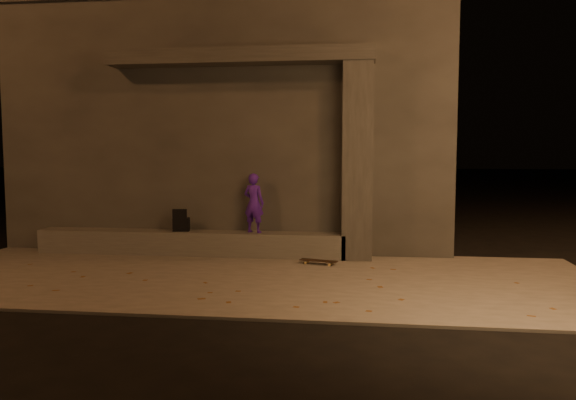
# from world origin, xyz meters

# --- Properties ---
(ground) EXTENTS (120.00, 120.00, 0.00)m
(ground) POSITION_xyz_m (0.00, 0.00, 0.00)
(ground) COLOR black
(ground) RESTS_ON ground
(sidewalk) EXTENTS (11.00, 4.40, 0.04)m
(sidewalk) POSITION_xyz_m (0.00, 2.00, 0.02)
(sidewalk) COLOR #625D56
(sidewalk) RESTS_ON ground
(building) EXTENTS (9.00, 5.10, 5.22)m
(building) POSITION_xyz_m (-1.00, 6.49, 2.61)
(building) COLOR #363431
(building) RESTS_ON ground
(ledge) EXTENTS (6.00, 0.55, 0.45)m
(ledge) POSITION_xyz_m (-1.50, 3.75, 0.27)
(ledge) COLOR #55534D
(ledge) RESTS_ON sidewalk
(column) EXTENTS (0.55, 0.55, 3.60)m
(column) POSITION_xyz_m (1.70, 3.75, 1.84)
(column) COLOR #363431
(column) RESTS_ON sidewalk
(canopy) EXTENTS (5.00, 0.70, 0.28)m
(canopy) POSITION_xyz_m (-0.50, 3.80, 3.78)
(canopy) COLOR #363431
(canopy) RESTS_ON column
(skateboarder) EXTENTS (0.47, 0.38, 1.13)m
(skateboarder) POSITION_xyz_m (-0.24, 3.75, 1.05)
(skateboarder) COLOR #491AAA
(skateboarder) RESTS_ON ledge
(backpack) EXTENTS (0.34, 0.25, 0.44)m
(backpack) POSITION_xyz_m (-1.67, 3.75, 0.64)
(backpack) COLOR black
(backpack) RESTS_ON ledge
(skateboard) EXTENTS (0.69, 0.35, 0.07)m
(skateboard) POSITION_xyz_m (1.04, 3.10, 0.10)
(skateboard) COLOR black
(skateboard) RESTS_ON sidewalk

